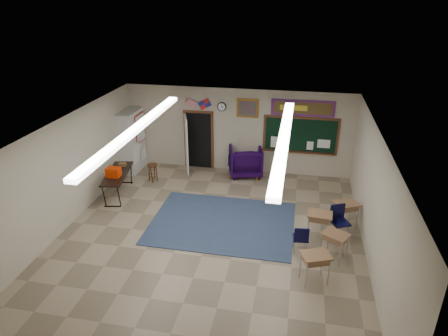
% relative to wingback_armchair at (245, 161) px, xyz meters
% --- Properties ---
extents(floor, '(9.00, 9.00, 0.00)m').
position_rel_wingback_armchair_xyz_m(floor, '(-0.36, -4.15, -0.52)').
color(floor, gray).
rests_on(floor, ground).
extents(back_wall, '(8.00, 0.04, 3.00)m').
position_rel_wingback_armchair_xyz_m(back_wall, '(-0.36, 0.35, 0.98)').
color(back_wall, '#C0B69C').
rests_on(back_wall, floor).
extents(front_wall, '(8.00, 0.04, 3.00)m').
position_rel_wingback_armchair_xyz_m(front_wall, '(-0.36, -8.65, 0.98)').
color(front_wall, '#C0B69C').
rests_on(front_wall, floor).
extents(left_wall, '(0.04, 9.00, 3.00)m').
position_rel_wingback_armchair_xyz_m(left_wall, '(-4.36, -4.15, 0.98)').
color(left_wall, '#C0B69C').
rests_on(left_wall, floor).
extents(right_wall, '(0.04, 9.00, 3.00)m').
position_rel_wingback_armchair_xyz_m(right_wall, '(3.64, -4.15, 0.98)').
color(right_wall, '#C0B69C').
rests_on(right_wall, floor).
extents(ceiling, '(8.00, 9.00, 0.04)m').
position_rel_wingback_armchair_xyz_m(ceiling, '(-0.36, -4.15, 2.48)').
color(ceiling, silver).
rests_on(ceiling, back_wall).
extents(area_rug, '(4.00, 3.00, 0.02)m').
position_rel_wingback_armchair_xyz_m(area_rug, '(-0.16, -3.35, -0.51)').
color(area_rug, '#2E3D58').
rests_on(area_rug, floor).
extents(fluorescent_strips, '(3.86, 6.00, 0.10)m').
position_rel_wingback_armchair_xyz_m(fluorescent_strips, '(-0.36, -4.15, 2.42)').
color(fluorescent_strips, white).
rests_on(fluorescent_strips, ceiling).
extents(doorway, '(1.10, 0.89, 2.16)m').
position_rel_wingback_armchair_xyz_m(doorway, '(-1.86, 0.20, 0.54)').
color(doorway, black).
rests_on(doorway, back_wall).
extents(chalkboard, '(2.55, 0.14, 1.30)m').
position_rel_wingback_armchair_xyz_m(chalkboard, '(1.84, 0.31, 0.94)').
color(chalkboard, '#572D18').
rests_on(chalkboard, back_wall).
extents(bulletin_board, '(2.10, 0.05, 0.55)m').
position_rel_wingback_armchair_xyz_m(bulletin_board, '(1.84, 0.32, 1.93)').
color(bulletin_board, '#B50F1E').
rests_on(bulletin_board, back_wall).
extents(framed_art_print, '(0.75, 0.05, 0.65)m').
position_rel_wingback_armchair_xyz_m(framed_art_print, '(-0.01, 0.32, 1.83)').
color(framed_art_print, '#A76C20').
rests_on(framed_art_print, back_wall).
extents(wall_clock, '(0.32, 0.05, 0.32)m').
position_rel_wingback_armchair_xyz_m(wall_clock, '(-0.91, 0.32, 1.83)').
color(wall_clock, black).
rests_on(wall_clock, back_wall).
extents(wall_flags, '(1.16, 0.06, 0.70)m').
position_rel_wingback_armchair_xyz_m(wall_flags, '(-1.76, 0.29, 1.96)').
color(wall_flags, red).
rests_on(wall_flags, back_wall).
extents(storage_cabinet, '(0.59, 1.25, 2.20)m').
position_rel_wingback_armchair_xyz_m(storage_cabinet, '(-4.08, -0.30, 0.58)').
color(storage_cabinet, silver).
rests_on(storage_cabinet, floor).
extents(wingback_armchair, '(1.35, 1.38, 1.04)m').
position_rel_wingback_armchair_xyz_m(wingback_armchair, '(0.00, 0.00, 0.00)').
color(wingback_armchair, black).
rests_on(wingback_armchair, floor).
extents(student_chair_reading, '(0.42, 0.42, 0.80)m').
position_rel_wingback_armchair_xyz_m(student_chair_reading, '(-0.40, -0.08, -0.12)').
color(student_chair_reading, black).
rests_on(student_chair_reading, floor).
extents(student_chair_desk_a, '(0.43, 0.43, 0.79)m').
position_rel_wingback_armchair_xyz_m(student_chair_desk_a, '(2.01, -4.31, -0.13)').
color(student_chair_desk_a, black).
rests_on(student_chair_desk_a, floor).
extents(student_chair_desk_b, '(0.61, 0.61, 0.91)m').
position_rel_wingback_armchair_xyz_m(student_chair_desk_b, '(3.01, -3.49, -0.06)').
color(student_chair_desk_b, black).
rests_on(student_chair_desk_b, floor).
extents(student_desk_front_left, '(0.67, 0.52, 0.76)m').
position_rel_wingback_armchair_xyz_m(student_desk_front_left, '(2.47, -3.61, -0.10)').
color(student_desk_front_left, '#8A6040').
rests_on(student_desk_front_left, floor).
extents(student_desk_front_right, '(0.77, 0.70, 0.75)m').
position_rel_wingback_armchair_xyz_m(student_desk_front_right, '(3.21, -2.88, -0.10)').
color(student_desk_front_right, '#8A6040').
rests_on(student_desk_front_right, floor).
extents(student_desk_back_left, '(0.75, 0.66, 0.75)m').
position_rel_wingback_armchair_xyz_m(student_desk_back_left, '(2.34, -5.40, -0.10)').
color(student_desk_back_left, '#8A6040').
rests_on(student_desk_back_left, floor).
extents(student_desk_back_right, '(0.75, 0.69, 0.72)m').
position_rel_wingback_armchair_xyz_m(student_desk_back_right, '(2.82, -4.44, -0.12)').
color(student_desk_back_right, '#8A6040').
rests_on(student_desk_back_right, floor).
extents(folding_table, '(0.94, 1.93, 1.05)m').
position_rel_wingback_armchair_xyz_m(folding_table, '(-3.77, -2.31, -0.10)').
color(folding_table, black).
rests_on(folding_table, floor).
extents(wooden_stool, '(0.35, 0.35, 0.62)m').
position_rel_wingback_armchair_xyz_m(wooden_stool, '(-3.04, -1.14, -0.20)').
color(wooden_stool, '#4D3117').
rests_on(wooden_stool, floor).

